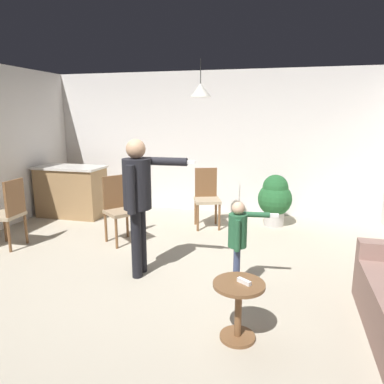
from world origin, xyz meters
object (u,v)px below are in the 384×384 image
object	(u,v)px
dining_chair_by_counter	(9,211)
spare_remote_on_table	(244,282)
person_adult	(138,193)
kitchen_counter	(71,191)
dining_chair_centre_back	(119,206)
potted_plant_corner	(275,198)
person_child	(238,236)
side_table_by_couch	(238,304)
dining_chair_near_wall	(207,195)

from	to	relation	value
dining_chair_by_counter	spare_remote_on_table	distance (m)	3.76
person_adult	kitchen_counter	bearing A→B (deg)	-134.61
dining_chair_centre_back	potted_plant_corner	xyz separation A→B (m)	(2.25, 1.39, -0.05)
dining_chair_centre_back	dining_chair_by_counter	bearing A→B (deg)	-28.12
person_child	side_table_by_couch	bearing A→B (deg)	0.98
kitchen_counter	person_child	xyz separation A→B (m)	(3.41, -2.18, 0.15)
person_child	dining_chair_near_wall	bearing A→B (deg)	-166.14
spare_remote_on_table	dining_chair_near_wall	bearing A→B (deg)	107.51
dining_chair_by_counter	potted_plant_corner	size ratio (longest dim) A/B	1.12
person_adult	potted_plant_corner	bearing A→B (deg)	146.09
potted_plant_corner	person_adult	bearing A→B (deg)	-122.15
kitchen_counter	potted_plant_corner	world-z (taller)	kitchen_counter
kitchen_counter	person_child	bearing A→B (deg)	-32.58
person_child	dining_chair_near_wall	xyz separation A→B (m)	(-0.80, 2.17, -0.08)
person_child	spare_remote_on_table	distance (m)	0.89
person_adult	dining_chair_by_counter	size ratio (longest dim) A/B	1.63
side_table_by_couch	dining_chair_by_counter	bearing A→B (deg)	158.33
side_table_by_couch	dining_chair_centre_back	size ratio (longest dim) A/B	0.52
dining_chair_by_counter	spare_remote_on_table	size ratio (longest dim) A/B	7.69
person_child	dining_chair_by_counter	xyz separation A→B (m)	(-3.34, 0.50, -0.08)
dining_chair_by_counter	side_table_by_couch	bearing A→B (deg)	-113.79
side_table_by_couch	potted_plant_corner	distance (m)	3.39
side_table_by_couch	potted_plant_corner	bearing A→B (deg)	86.43
spare_remote_on_table	person_child	bearing A→B (deg)	100.15
person_adult	spare_remote_on_table	distance (m)	1.73
side_table_by_couch	potted_plant_corner	xyz separation A→B (m)	(0.21, 3.38, 0.16)
person_adult	dining_chair_by_counter	world-z (taller)	person_adult
person_child	dining_chair_by_counter	world-z (taller)	person_child
dining_chair_centre_back	spare_remote_on_table	size ratio (longest dim) A/B	7.69
spare_remote_on_table	dining_chair_by_counter	bearing A→B (deg)	158.57
side_table_by_couch	person_child	size ratio (longest dim) A/B	0.52
person_adult	spare_remote_on_table	bearing A→B (deg)	51.85
dining_chair_by_counter	dining_chair_centre_back	bearing A→B (deg)	-68.62
dining_chair_near_wall	potted_plant_corner	xyz separation A→B (m)	(1.13, 0.34, -0.05)
dining_chair_by_counter	dining_chair_near_wall	size ratio (longest dim) A/B	1.00
side_table_by_couch	potted_plant_corner	world-z (taller)	potted_plant_corner
side_table_by_couch	kitchen_counter	bearing A→B (deg)	139.10
potted_plant_corner	side_table_by_couch	bearing A→B (deg)	-93.57
person_child	potted_plant_corner	xyz separation A→B (m)	(0.33, 2.51, -0.13)
person_adult	person_child	distance (m)	1.25
kitchen_counter	potted_plant_corner	distance (m)	3.75
kitchen_counter	potted_plant_corner	xyz separation A→B (m)	(3.74, 0.33, 0.01)
person_adult	potted_plant_corner	distance (m)	2.88
spare_remote_on_table	kitchen_counter	bearing A→B (deg)	139.44
person_adult	dining_chair_near_wall	distance (m)	2.15
side_table_by_couch	dining_chair_near_wall	bearing A→B (deg)	106.78
kitchen_counter	spare_remote_on_table	world-z (taller)	kitchen_counter
person_child	potted_plant_corner	distance (m)	2.53
person_adult	dining_chair_centre_back	bearing A→B (deg)	-145.18
person_adult	person_child	size ratio (longest dim) A/B	1.62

